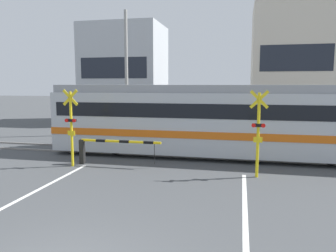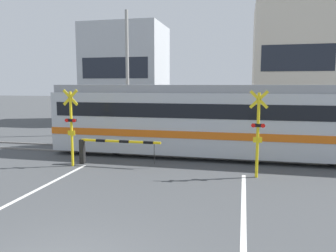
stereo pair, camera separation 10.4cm
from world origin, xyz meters
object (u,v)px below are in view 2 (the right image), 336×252
at_px(crossing_signal_left, 71,124).
at_px(crossing_barrier_far, 232,131).
at_px(crossing_barrier_near, 102,147).
at_px(crossing_signal_right, 258,130).
at_px(commuter_train, 218,119).

bearing_deg(crossing_signal_left, crossing_barrier_far, 45.14).
relative_size(crossing_barrier_near, crossing_barrier_far, 1.00).
distance_m(crossing_barrier_far, crossing_signal_left, 9.07).
height_order(crossing_barrier_far, crossing_signal_left, crossing_signal_left).
bearing_deg(crossing_barrier_near, crossing_signal_right, -4.35).
distance_m(crossing_barrier_near, crossing_signal_right, 6.46).
bearing_deg(crossing_barrier_far, crossing_signal_right, -80.14).
distance_m(crossing_barrier_near, crossing_signal_left, 1.56).
relative_size(commuter_train, crossing_barrier_far, 4.36).
bearing_deg(crossing_signal_right, commuter_train, 117.32).
bearing_deg(crossing_barrier_far, commuter_train, -100.62).
bearing_deg(crossing_signal_left, crossing_signal_right, 0.00).
bearing_deg(crossing_signal_left, commuter_train, 29.59).
relative_size(commuter_train, crossing_signal_left, 4.89).
relative_size(crossing_signal_left, crossing_signal_right, 1.00).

